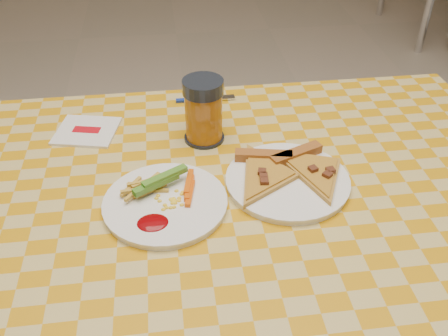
{
  "coord_description": "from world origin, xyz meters",
  "views": [
    {
      "loc": [
        -0.1,
        -0.72,
        1.38
      ],
      "look_at": [
        0.0,
        0.07,
        0.78
      ],
      "focal_mm": 40.0,
      "sensor_mm": 36.0,
      "label": 1
    }
  ],
  "objects_px": {
    "table": "(227,225)",
    "plate_right": "(287,182)",
    "plate_left": "(165,204)",
    "drink_glass": "(204,111)"
  },
  "relations": [
    {
      "from": "table",
      "to": "drink_glass",
      "type": "height_order",
      "value": "drink_glass"
    },
    {
      "from": "table",
      "to": "plate_right",
      "type": "relative_size",
      "value": 5.34
    },
    {
      "from": "drink_glass",
      "to": "table",
      "type": "bearing_deg",
      "value": -83.24
    },
    {
      "from": "table",
      "to": "plate_right",
      "type": "height_order",
      "value": "plate_right"
    },
    {
      "from": "plate_left",
      "to": "drink_glass",
      "type": "height_order",
      "value": "drink_glass"
    },
    {
      "from": "table",
      "to": "plate_right",
      "type": "distance_m",
      "value": 0.15
    },
    {
      "from": "plate_left",
      "to": "drink_glass",
      "type": "bearing_deg",
      "value": 66.47
    },
    {
      "from": "plate_left",
      "to": "plate_right",
      "type": "relative_size",
      "value": 0.95
    },
    {
      "from": "plate_left",
      "to": "table",
      "type": "bearing_deg",
      "value": 5.62
    },
    {
      "from": "plate_right",
      "to": "drink_glass",
      "type": "distance_m",
      "value": 0.24
    }
  ]
}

